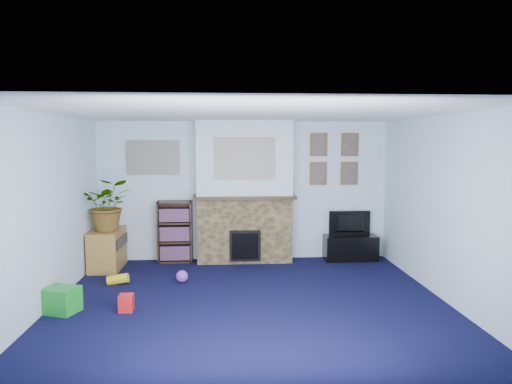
{
  "coord_description": "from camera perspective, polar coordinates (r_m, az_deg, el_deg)",
  "views": [
    {
      "loc": [
        -0.3,
        -5.64,
        2.04
      ],
      "look_at": [
        0.13,
        1.02,
        1.31
      ],
      "focal_mm": 32.0,
      "sensor_mm": 36.0,
      "label": 1
    }
  ],
  "objects": [
    {
      "name": "television",
      "position": [
        8.1,
        11.74,
        -3.86
      ],
      "size": [
        0.73,
        0.1,
        0.42
      ],
      "primitive_type": "imported",
      "rotation": [
        0.0,
        0.0,
        3.14
      ],
      "color": "black",
      "rests_on": "tv_stand"
    },
    {
      "name": "floor",
      "position": [
        6.0,
        -0.63,
        -13.65
      ],
      "size": [
        5.0,
        4.5,
        0.01
      ],
      "primitive_type": "cube",
      "color": "black",
      "rests_on": "ground"
    },
    {
      "name": "green_crate",
      "position": [
        6.11,
        -23.16,
        -12.41
      ],
      "size": [
        0.46,
        0.42,
        0.31
      ],
      "primitive_type": "cube",
      "rotation": [
        0.0,
        0.0,
        -0.35
      ],
      "color": "#198C26",
      "rests_on": "ground"
    },
    {
      "name": "chimney_breast",
      "position": [
        7.74,
        -1.45,
        -0.14
      ],
      "size": [
        1.72,
        0.5,
        2.4
      ],
      "color": "brown",
      "rests_on": "ground"
    },
    {
      "name": "mantel_can",
      "position": [
        7.74,
        3.26,
        0.05
      ],
      "size": [
        0.05,
        0.05,
        0.11
      ],
      "primitive_type": "cylinder",
      "color": "red",
      "rests_on": "chimney_breast"
    },
    {
      "name": "tv_stand",
      "position": [
        8.17,
        11.71,
        -6.75
      ],
      "size": [
        0.91,
        0.38,
        0.43
      ],
      "primitive_type": "cube",
      "color": "black",
      "rests_on": "ground"
    },
    {
      "name": "potted_plant",
      "position": [
        7.64,
        -17.99,
        -1.5
      ],
      "size": [
        0.84,
        0.76,
        0.84
      ],
      "primitive_type": "imported",
      "rotation": [
        0.0,
        0.0,
        0.15
      ],
      "color": "#26661E",
      "rests_on": "sideboard"
    },
    {
      "name": "wall_right",
      "position": [
        6.35,
        22.52,
        -1.86
      ],
      "size": [
        0.04,
        4.5,
        2.4
      ],
      "primitive_type": "cube",
      "color": "silver",
      "rests_on": "ground"
    },
    {
      "name": "portrait_tr",
      "position": [
        8.16,
        11.65,
        5.81
      ],
      "size": [
        0.3,
        0.03,
        0.4
      ],
      "primitive_type": "cube",
      "color": "brown",
      "rests_on": "wall_back"
    },
    {
      "name": "ceiling",
      "position": [
        5.66,
        -0.66,
        9.86
      ],
      "size": [
        5.0,
        4.5,
        0.01
      ],
      "primitive_type": "cube",
      "color": "white",
      "rests_on": "wall_back"
    },
    {
      "name": "portrait_tl",
      "position": [
        8.03,
        7.84,
        5.87
      ],
      "size": [
        0.3,
        0.03,
        0.4
      ],
      "primitive_type": "cube",
      "color": "brown",
      "rests_on": "wall_back"
    },
    {
      "name": "collage_main",
      "position": [
        7.48,
        -1.4,
        4.22
      ],
      "size": [
        1.0,
        0.03,
        0.68
      ],
      "primitive_type": "cube",
      "color": "gray",
      "rests_on": "chimney_breast"
    },
    {
      "name": "wall_back",
      "position": [
        7.94,
        -1.51,
        0.14
      ],
      "size": [
        5.0,
        0.04,
        2.4
      ],
      "primitive_type": "cube",
      "color": "silver",
      "rests_on": "ground"
    },
    {
      "name": "sideboard",
      "position": [
        7.82,
        -18.08,
        -6.57
      ],
      "size": [
        0.45,
        0.82,
        0.63
      ],
      "primitive_type": "cube",
      "color": "olive",
      "rests_on": "ground"
    },
    {
      "name": "mantel_clock",
      "position": [
        7.69,
        -1.88,
        0.09
      ],
      "size": [
        0.09,
        0.05,
        0.13
      ],
      "primitive_type": "cube",
      "color": "gold",
      "rests_on": "chimney_breast"
    },
    {
      "name": "mantel_candle",
      "position": [
        7.7,
        0.25,
        0.18
      ],
      "size": [
        0.05,
        0.05,
        0.15
      ],
      "primitive_type": "cylinder",
      "color": "#B2BFC6",
      "rests_on": "chimney_breast"
    },
    {
      "name": "collage_left",
      "position": [
        7.98,
        -12.75,
        4.2
      ],
      "size": [
        0.9,
        0.03,
        0.58
      ],
      "primitive_type": "cube",
      "color": "gray",
      "rests_on": "wall_back"
    },
    {
      "name": "toy_block",
      "position": [
        5.9,
        -15.91,
        -13.13
      ],
      "size": [
        0.17,
        0.17,
        0.2
      ],
      "primitive_type": "cube",
      "rotation": [
        0.0,
        0.0,
        0.03
      ],
      "color": "red",
      "rests_on": "ground"
    },
    {
      "name": "toy_tube",
      "position": [
        7.0,
        -16.86,
        -10.4
      ],
      "size": [
        0.31,
        0.14,
        0.18
      ],
      "primitive_type": "cylinder",
      "rotation": [
        0.0,
        1.43,
        0.0
      ],
      "color": "yellow",
      "rests_on": "ground"
    },
    {
      "name": "portrait_bl",
      "position": [
        8.05,
        7.79,
        2.31
      ],
      "size": [
        0.3,
        0.03,
        0.4
      ],
      "primitive_type": "cube",
      "color": "brown",
      "rests_on": "wall_back"
    },
    {
      "name": "mantel_teddy",
      "position": [
        7.69,
        -5.24,
        0.03
      ],
      "size": [
        0.13,
        0.13,
        0.13
      ],
      "primitive_type": "sphere",
      "color": "slate",
      "rests_on": "chimney_breast"
    },
    {
      "name": "wall_front",
      "position": [
        3.5,
        1.35,
        -7.67
      ],
      "size": [
        5.0,
        0.04,
        2.4
      ],
      "primitive_type": "cube",
      "color": "silver",
      "rests_on": "ground"
    },
    {
      "name": "portrait_br",
      "position": [
        8.17,
        11.57,
        2.3
      ],
      "size": [
        0.3,
        0.03,
        0.4
      ],
      "primitive_type": "cube",
      "color": "brown",
      "rests_on": "wall_back"
    },
    {
      "name": "wall_left",
      "position": [
        6.11,
        -24.78,
        -2.27
      ],
      "size": [
        0.04,
        4.5,
        2.4
      ],
      "primitive_type": "cube",
      "color": "silver",
      "rests_on": "ground"
    },
    {
      "name": "bookshelf",
      "position": [
        7.95,
        -10.06,
        -5.05
      ],
      "size": [
        0.58,
        0.28,
        1.05
      ],
      "color": "black",
      "rests_on": "ground"
    },
    {
      "name": "toy_ball",
      "position": [
        6.87,
        -9.24,
        -10.36
      ],
      "size": [
        0.18,
        0.18,
        0.18
      ],
      "primitive_type": "sphere",
      "color": "purple",
      "rests_on": "ground"
    }
  ]
}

